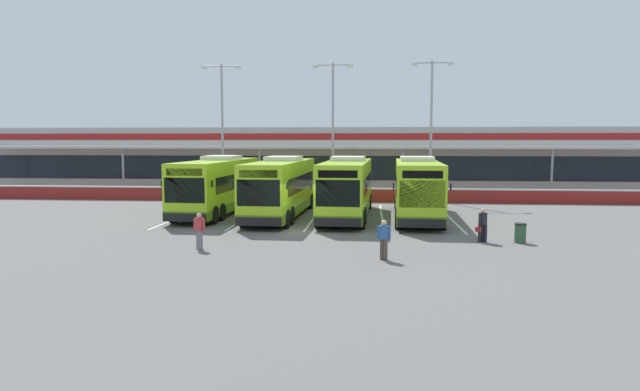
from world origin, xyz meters
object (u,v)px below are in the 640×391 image
(lamp_post_east, at_px, (431,121))
(lamp_post_centre, at_px, (333,122))
(litter_bin, at_px, (520,233))
(coach_bus_centre, at_px, (347,189))
(pedestrian_in_dark_coat, at_px, (199,230))
(coach_bus_right_centre, at_px, (417,189))
(coach_bus_leftmost, at_px, (218,186))
(coach_bus_left_centre, at_px, (281,188))
(pedestrian_child, at_px, (384,238))
(lamp_post_west, at_px, (222,122))
(pedestrian_with_handbag, at_px, (482,224))

(lamp_post_east, bearing_deg, lamp_post_centre, 175.64)
(lamp_post_centre, bearing_deg, litter_bin, -62.47)
(coach_bus_centre, xyz_separation_m, pedestrian_in_dark_coat, (-6.01, -11.12, -0.91))
(coach_bus_right_centre, xyz_separation_m, lamp_post_centre, (-5.96, 11.13, 4.50))
(coach_bus_centre, height_order, lamp_post_east, lamp_post_east)
(coach_bus_centre, distance_m, pedestrian_in_dark_coat, 12.68)
(coach_bus_centre, distance_m, litter_bin, 11.87)
(coach_bus_centre, distance_m, lamp_post_centre, 12.13)
(coach_bus_leftmost, xyz_separation_m, pedestrian_in_dark_coat, (2.48, -12.17, -0.91))
(coach_bus_left_centre, distance_m, coach_bus_right_centre, 8.46)
(coach_bus_centre, height_order, lamp_post_centre, lamp_post_centre)
(pedestrian_in_dark_coat, height_order, pedestrian_child, same)
(lamp_post_west, distance_m, lamp_post_centre, 9.16)
(lamp_post_west, relative_size, lamp_post_east, 1.00)
(coach_bus_left_centre, relative_size, litter_bin, 13.16)
(coach_bus_right_centre, distance_m, lamp_post_west, 19.28)
(lamp_post_west, height_order, lamp_post_centre, same)
(pedestrian_child, height_order, litter_bin, pedestrian_child)
(lamp_post_centre, height_order, litter_bin, lamp_post_centre)
(coach_bus_left_centre, bearing_deg, lamp_post_east, 45.96)
(coach_bus_left_centre, bearing_deg, pedestrian_in_dark_coat, -99.72)
(lamp_post_centre, distance_m, lamp_post_east, 7.86)
(coach_bus_centre, xyz_separation_m, pedestrian_child, (2.01, -12.61, -0.91))
(coach_bus_leftmost, height_order, pedestrian_with_handbag, coach_bus_leftmost)
(coach_bus_centre, xyz_separation_m, litter_bin, (8.46, -8.22, -1.32))
(coach_bus_leftmost, xyz_separation_m, coach_bus_centre, (8.49, -1.05, 0.00))
(pedestrian_with_handbag, bearing_deg, lamp_post_west, 132.20)
(coach_bus_centre, bearing_deg, pedestrian_child, -80.95)
(coach_bus_left_centre, height_order, lamp_post_west, lamp_post_west)
(lamp_post_west, xyz_separation_m, litter_bin, (19.25, -19.32, -5.82))
(pedestrian_in_dark_coat, height_order, lamp_post_west, lamp_post_west)
(coach_bus_left_centre, bearing_deg, lamp_post_centre, 77.51)
(coach_bus_right_centre, xyz_separation_m, litter_bin, (4.13, -8.23, -1.32))
(coach_bus_leftmost, xyz_separation_m, coach_bus_left_centre, (4.36, -1.20, 0.00))
(lamp_post_centre, bearing_deg, pedestrian_in_dark_coat, -101.13)
(lamp_post_centre, bearing_deg, pedestrian_with_handbag, -66.66)
(pedestrian_child, bearing_deg, lamp_post_west, 118.37)
(pedestrian_in_dark_coat, relative_size, litter_bin, 1.74)
(pedestrian_in_dark_coat, relative_size, lamp_post_centre, 0.15)
(coach_bus_leftmost, height_order, coach_bus_left_centre, same)
(coach_bus_left_centre, xyz_separation_m, pedestrian_child, (6.14, -12.46, -0.91))
(coach_bus_leftmost, distance_m, coach_bus_left_centre, 4.52)
(coach_bus_left_centre, xyz_separation_m, lamp_post_centre, (2.50, 11.28, 4.50))
(coach_bus_centre, relative_size, pedestrian_in_dark_coat, 7.55)
(coach_bus_left_centre, xyz_separation_m, coach_bus_right_centre, (8.46, 0.16, 0.00))
(coach_bus_leftmost, xyz_separation_m, coach_bus_right_centre, (12.82, -1.04, 0.00))
(pedestrian_with_handbag, height_order, pedestrian_in_dark_coat, same)
(coach_bus_leftmost, height_order, lamp_post_centre, lamp_post_centre)
(pedestrian_in_dark_coat, bearing_deg, litter_bin, 11.33)
(pedestrian_in_dark_coat, relative_size, lamp_post_east, 0.15)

